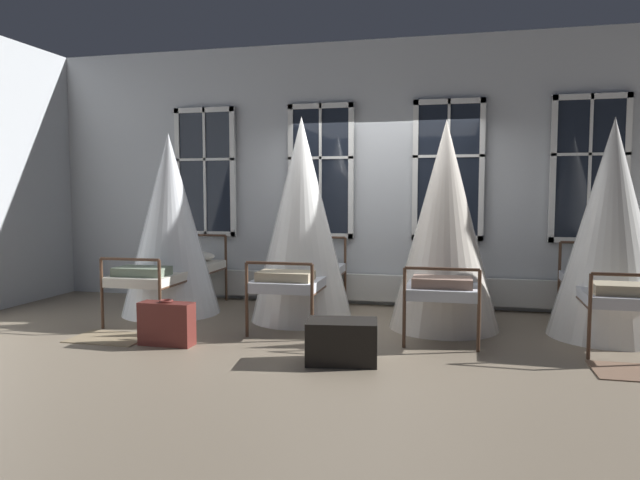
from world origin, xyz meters
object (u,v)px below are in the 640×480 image
object	(u,v)px
cot_second	(302,222)
cot_third	(445,228)
suitcase_dark	(167,323)
cot_first	(170,227)
travel_trunk	(342,342)
cot_fourth	(611,232)

from	to	relation	value
cot_second	cot_third	xyz separation A→B (m)	(1.70, -0.06, -0.04)
cot_second	suitcase_dark	bearing A→B (deg)	145.03
suitcase_dark	cot_first	bearing A→B (deg)	117.16
cot_second	travel_trunk	size ratio (longest dim) A/B	3.84
cot_first	suitcase_dark	bearing A→B (deg)	-154.69
cot_first	suitcase_dark	distance (m)	1.87
cot_third	travel_trunk	bearing A→B (deg)	152.15
cot_first	suitcase_dark	world-z (taller)	cot_first
cot_fourth	travel_trunk	xyz separation A→B (m)	(-2.59, -1.61, -0.94)
cot_first	cot_second	world-z (taller)	cot_second
suitcase_dark	cot_third	bearing A→B (deg)	29.19
cot_second	cot_third	distance (m)	1.70
cot_third	cot_second	bearing A→B (deg)	88.00
cot_first	cot_fourth	distance (m)	5.17
cot_third	travel_trunk	size ratio (longest dim) A/B	3.71
cot_second	cot_third	world-z (taller)	cot_second
cot_third	cot_fourth	size ratio (longest dim) A/B	1.01
cot_first	suitcase_dark	size ratio (longest dim) A/B	4.09
cot_first	travel_trunk	size ratio (longest dim) A/B	3.60
travel_trunk	cot_second	bearing A→B (deg)	116.37
suitcase_dark	travel_trunk	distance (m)	1.87
cot_fourth	cot_second	bearing A→B (deg)	89.51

